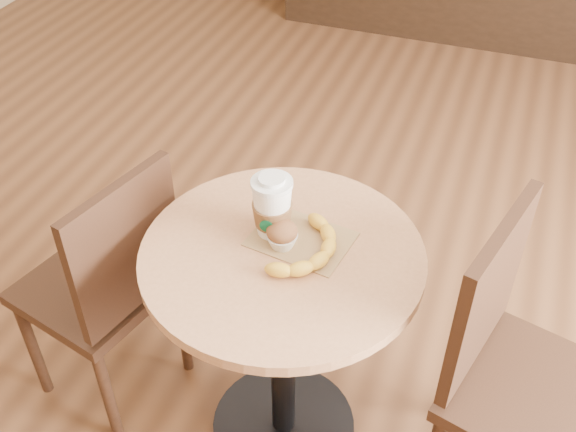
# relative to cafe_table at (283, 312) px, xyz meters

# --- Properties ---
(cafe_table) EXTENTS (0.70, 0.70, 0.75)m
(cafe_table) POSITION_rel_cafe_table_xyz_m (0.00, 0.00, 0.00)
(cafe_table) COLOR black
(cafe_table) RESTS_ON ground
(chair_left) EXTENTS (0.46, 0.46, 0.88)m
(chair_left) POSITION_rel_cafe_table_xyz_m (-0.52, -0.03, -0.05)
(chair_left) COLOR #341E12
(chair_left) RESTS_ON ground
(chair_right) EXTENTS (0.50, 0.50, 0.93)m
(chair_right) POSITION_rel_cafe_table_xyz_m (0.60, 0.03, -0.02)
(chair_right) COLOR #341E12
(chair_right) RESTS_ON ground
(kraft_bag) EXTENTS (0.26, 0.21, 0.00)m
(kraft_bag) POSITION_rel_cafe_table_xyz_m (0.03, 0.06, 0.22)
(kraft_bag) COLOR #9F7A4C
(kraft_bag) RESTS_ON cafe_table
(coffee_cup) EXTENTS (0.10, 0.10, 0.17)m
(coffee_cup) POSITION_rel_cafe_table_xyz_m (-0.05, 0.06, 0.29)
(coffee_cup) COLOR white
(coffee_cup) RESTS_ON cafe_table
(muffin) EXTENTS (0.08, 0.08, 0.07)m
(muffin) POSITION_rel_cafe_table_xyz_m (-0.01, 0.02, 0.25)
(muffin) COLOR silver
(muffin) RESTS_ON kraft_bag
(banana) EXTENTS (0.21, 0.29, 0.04)m
(banana) POSITION_rel_cafe_table_xyz_m (0.07, 0.01, 0.24)
(banana) COLOR gold
(banana) RESTS_ON kraft_bag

